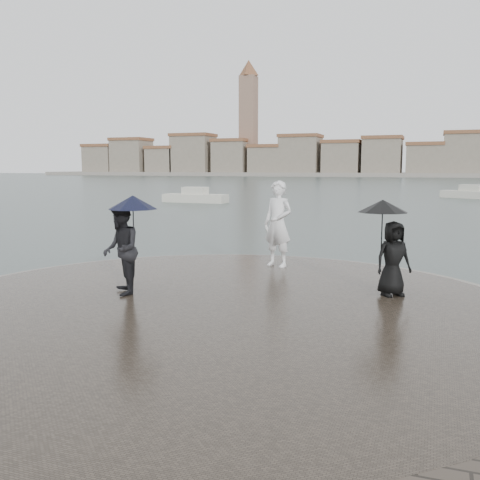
% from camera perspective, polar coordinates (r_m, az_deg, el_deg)
% --- Properties ---
extents(ground, '(400.00, 400.00, 0.00)m').
position_cam_1_polar(ground, '(7.41, -13.48, -16.05)').
color(ground, '#2B3835').
rests_on(ground, ground).
extents(kerb_ring, '(12.50, 12.50, 0.32)m').
position_cam_1_polar(kerb_ring, '(10.27, -2.53, -8.08)').
color(kerb_ring, gray).
rests_on(kerb_ring, ground).
extents(quay_tip, '(11.90, 11.90, 0.36)m').
position_cam_1_polar(quay_tip, '(10.26, -2.53, -7.97)').
color(quay_tip, '#2D261E').
rests_on(quay_tip, ground).
extents(statue, '(0.95, 0.78, 2.25)m').
position_cam_1_polar(statue, '(14.03, 4.07, 1.73)').
color(statue, white).
rests_on(statue, quay_tip).
extents(visitor_left, '(1.31, 1.18, 2.04)m').
position_cam_1_polar(visitor_left, '(11.15, -12.35, -0.05)').
color(visitor_left, black).
rests_on(visitor_left, quay_tip).
extents(visitor_right, '(1.21, 1.02, 1.95)m').
position_cam_1_polar(visitor_right, '(11.26, 15.67, -0.12)').
color(visitor_right, black).
rests_on(visitor_right, quay_tip).
extents(far_skyline, '(260.00, 20.00, 37.00)m').
position_cam_1_polar(far_skyline, '(166.64, 16.93, 8.39)').
color(far_skyline, gray).
rests_on(far_skyline, ground).
extents(boats, '(47.93, 17.83, 1.50)m').
position_cam_1_polar(boats, '(45.86, 23.28, 3.94)').
color(boats, beige).
rests_on(boats, ground).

